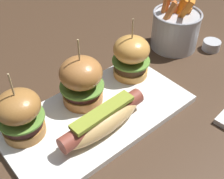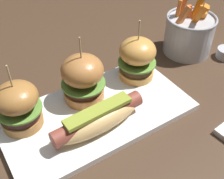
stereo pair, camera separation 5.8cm
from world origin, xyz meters
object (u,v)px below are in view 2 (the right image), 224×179
at_px(hot_dog, 98,119).
at_px(platter_main, 96,113).
at_px(slider_right, 137,58).
at_px(slider_left, 18,105).
at_px(fries_bucket, 189,34).
at_px(slider_center, 84,78).

bearing_deg(hot_dog, platter_main, 65.78).
height_order(platter_main, slider_right, slider_right).
height_order(slider_left, fries_bucket, slider_left).
xyz_separation_m(platter_main, hot_dog, (-0.02, -0.04, 0.03)).
distance_m(platter_main, slider_right, 0.16).
relative_size(platter_main, slider_left, 2.74).
distance_m(platter_main, slider_left, 0.15).
xyz_separation_m(slider_center, slider_right, (0.13, -0.00, -0.00)).
relative_size(hot_dog, fries_bucket, 1.27).
distance_m(slider_left, slider_center, 0.14).
distance_m(hot_dog, slider_right, 0.18).
distance_m(hot_dog, slider_center, 0.10).
bearing_deg(slider_center, slider_left, -179.25).
distance_m(hot_dog, slider_left, 0.15).
bearing_deg(fries_bucket, slider_right, -171.31).
height_order(platter_main, slider_center, slider_center).
xyz_separation_m(hot_dog, fries_bucket, (0.34, 0.12, 0.01)).
distance_m(platter_main, hot_dog, 0.06).
height_order(hot_dog, slider_left, slider_left).
xyz_separation_m(hot_dog, slider_left, (-0.12, 0.09, 0.02)).
distance_m(slider_center, slider_right, 0.13).
xyz_separation_m(slider_left, fries_bucket, (0.46, 0.03, -0.01)).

